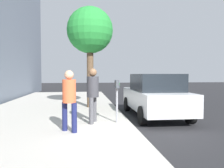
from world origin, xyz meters
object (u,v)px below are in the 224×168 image
Objects in this scene: parking_meter at (117,92)px; pedestrian_at_meter at (93,91)px; parked_sedan_near at (155,95)px; pedestrian_bystander at (69,96)px; street_tree at (90,31)px.

pedestrian_at_meter reaches higher than parking_meter.
pedestrian_at_meter is at bearing 119.50° from parked_sedan_near.
pedestrian_bystander is at bearing -107.52° from pedestrian_at_meter.
pedestrian_at_meter is 4.33m from street_tree.
pedestrian_bystander is 0.39× the size of parked_sedan_near.
parking_meter is 0.78× the size of pedestrian_at_meter.
pedestrian_at_meter is 3.01m from parked_sedan_near.
street_tree is (1.97, 2.60, 2.94)m from parked_sedan_near.
pedestrian_bystander is at bearing 171.17° from street_tree.
street_tree is at bearing 12.75° from parking_meter.
pedestrian_bystander is at bearing 122.62° from parking_meter.
parking_meter is 0.29× the size of street_tree.
parking_meter is 1.76m from pedestrian_bystander.
parked_sedan_near is at bearing -11.18° from pedestrian_bystander.
parking_meter is at bearing -15.56° from pedestrian_bystander.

